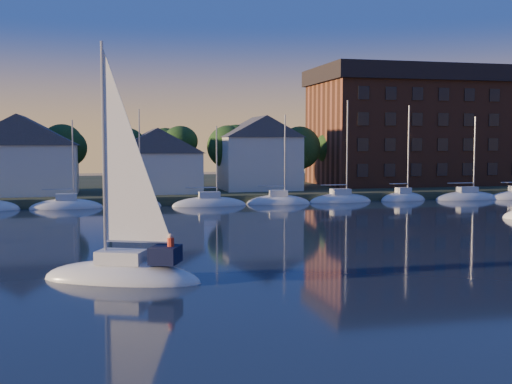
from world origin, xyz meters
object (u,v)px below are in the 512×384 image
object	(u,v)px
hero_sailboat	(124,270)
condo_block	(416,126)
clubhouse_west	(22,154)
clubhouse_centre	(155,160)
clubhouse_east	(259,152)

from	to	relation	value
hero_sailboat	condo_block	bearing A→B (deg)	-106.11
condo_block	hero_sailboat	xyz separation A→B (m)	(-45.59, -54.75, -9.21)
clubhouse_west	condo_block	size ratio (longest dim) A/B	0.44
clubhouse_west	clubhouse_centre	distance (m)	16.05
clubhouse_west	clubhouse_centre	bearing A→B (deg)	-3.58
condo_block	hero_sailboat	bearing A→B (deg)	-129.78
hero_sailboat	clubhouse_east	bearing A→B (deg)	-88.19
clubhouse_west	hero_sailboat	bearing A→B (deg)	-77.71
clubhouse_centre	condo_block	xyz separation A→B (m)	(40.00, 7.95, 4.66)
clubhouse_west	condo_block	bearing A→B (deg)	7.07
clubhouse_east	condo_block	size ratio (longest dim) A/B	0.34
clubhouse_west	hero_sailboat	distance (m)	49.21
condo_block	hero_sailboat	size ratio (longest dim) A/B	2.24
clubhouse_west	clubhouse_centre	size ratio (longest dim) A/B	1.18
clubhouse_centre	clubhouse_east	distance (m)	14.17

